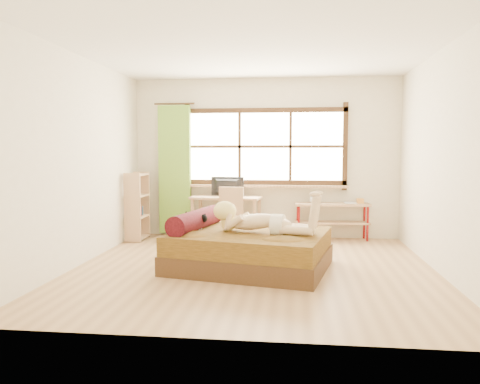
# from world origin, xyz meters

# --- Properties ---
(floor) EXTENTS (4.50, 4.50, 0.00)m
(floor) POSITION_xyz_m (0.00, 0.00, 0.00)
(floor) COLOR #9E754C
(floor) RESTS_ON ground
(ceiling) EXTENTS (4.50, 4.50, 0.00)m
(ceiling) POSITION_xyz_m (0.00, 0.00, 2.70)
(ceiling) COLOR white
(ceiling) RESTS_ON wall_back
(wall_back) EXTENTS (4.50, 0.00, 4.50)m
(wall_back) POSITION_xyz_m (0.00, 2.25, 1.35)
(wall_back) COLOR silver
(wall_back) RESTS_ON floor
(wall_front) EXTENTS (4.50, 0.00, 4.50)m
(wall_front) POSITION_xyz_m (0.00, -2.25, 1.35)
(wall_front) COLOR silver
(wall_front) RESTS_ON floor
(wall_left) EXTENTS (0.00, 4.50, 4.50)m
(wall_left) POSITION_xyz_m (-2.25, 0.00, 1.35)
(wall_left) COLOR silver
(wall_left) RESTS_ON floor
(wall_right) EXTENTS (0.00, 4.50, 4.50)m
(wall_right) POSITION_xyz_m (2.25, 0.00, 1.35)
(wall_right) COLOR silver
(wall_right) RESTS_ON floor
(window) EXTENTS (2.80, 0.16, 1.46)m
(window) POSITION_xyz_m (0.00, 2.22, 1.51)
(window) COLOR #FFEDBF
(window) RESTS_ON wall_back
(curtain) EXTENTS (0.55, 0.10, 2.20)m
(curtain) POSITION_xyz_m (-1.55, 2.13, 1.15)
(curtain) COLOR #597D22
(curtain) RESTS_ON wall_back
(bed) EXTENTS (2.14, 1.85, 0.71)m
(bed) POSITION_xyz_m (-0.09, 0.01, 0.25)
(bed) COLOR black
(bed) RESTS_ON floor
(woman) EXTENTS (1.36, 0.64, 0.56)m
(woman) POSITION_xyz_m (0.11, -0.05, 0.75)
(woman) COLOR beige
(woman) RESTS_ON bed
(kitten) EXTENTS (0.30, 0.17, 0.22)m
(kitten) POSITION_xyz_m (-0.76, 0.10, 0.58)
(kitten) COLOR black
(kitten) RESTS_ON bed
(desk) EXTENTS (1.20, 0.65, 0.72)m
(desk) POSITION_xyz_m (-0.63, 1.95, 0.62)
(desk) COLOR tan
(desk) RESTS_ON floor
(monitor) EXTENTS (0.57, 0.14, 0.32)m
(monitor) POSITION_xyz_m (-0.63, 2.00, 0.88)
(monitor) COLOR black
(monitor) RESTS_ON desk
(chair) EXTENTS (0.44, 0.44, 0.90)m
(chair) POSITION_xyz_m (-0.52, 1.58, 0.50)
(chair) COLOR tan
(chair) RESTS_ON floor
(pipe_shelf) EXTENTS (1.24, 0.39, 0.69)m
(pipe_shelf) POSITION_xyz_m (1.15, 2.07, 0.45)
(pipe_shelf) COLOR tan
(pipe_shelf) RESTS_ON floor
(cup) EXTENTS (0.15, 0.15, 0.11)m
(cup) POSITION_xyz_m (0.83, 2.07, 0.66)
(cup) COLOR gray
(cup) RESTS_ON pipe_shelf
(book) EXTENTS (0.20, 0.26, 0.02)m
(book) POSITION_xyz_m (1.33, 2.07, 0.62)
(book) COLOR gray
(book) RESTS_ON pipe_shelf
(bookshelf) EXTENTS (0.28, 0.49, 1.12)m
(bookshelf) POSITION_xyz_m (-2.08, 1.68, 0.57)
(bookshelf) COLOR tan
(bookshelf) RESTS_ON floor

